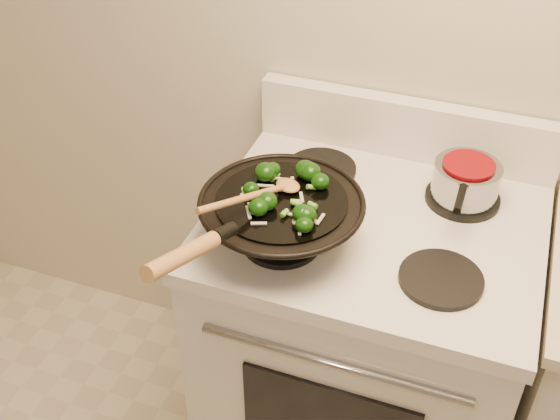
% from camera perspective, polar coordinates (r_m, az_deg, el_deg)
% --- Properties ---
extents(stove, '(0.78, 0.67, 1.08)m').
position_cam_1_polar(stove, '(1.98, 6.64, -10.93)').
color(stove, silver).
rests_on(stove, ground).
extents(wok, '(0.37, 0.60, 0.24)m').
position_cam_1_polar(wok, '(1.54, 0.03, -0.68)').
color(wok, black).
rests_on(wok, stove).
extents(stirfry, '(0.20, 0.23, 0.04)m').
position_cam_1_polar(stirfry, '(1.51, 0.72, 1.59)').
color(stirfry, black).
rests_on(stirfry, wok).
extents(wooden_spoon, '(0.16, 0.26, 0.08)m').
position_cam_1_polar(wooden_spoon, '(1.49, -1.32, 1.44)').
color(wooden_spoon, '#A67141').
rests_on(wooden_spoon, wok).
extents(saucepan, '(0.16, 0.26, 0.09)m').
position_cam_1_polar(saucepan, '(1.73, 14.87, 2.33)').
color(saucepan, gray).
rests_on(saucepan, stove).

